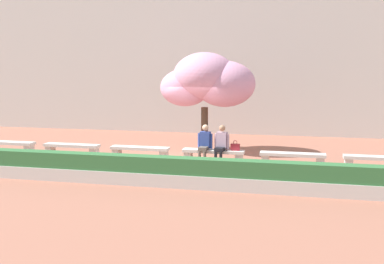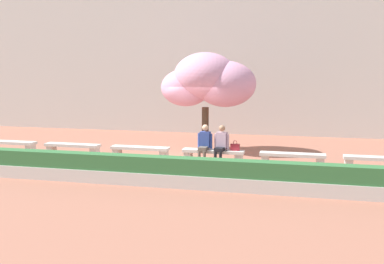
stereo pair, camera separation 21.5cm
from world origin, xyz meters
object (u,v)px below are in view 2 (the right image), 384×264
(person_seated_left, at_px, (204,142))
(person_seated_right, at_px, (221,143))
(stone_bench_west_end, at_px, (10,145))
(stone_bench_near_west, at_px, (73,148))
(stone_bench_center, at_px, (140,151))
(stone_bench_east_end, at_px, (292,157))
(stone_bench_far_east, at_px, (379,161))
(handbag, at_px, (235,147))
(stone_bench_near_east, at_px, (213,154))
(cherry_tree_main, at_px, (209,81))

(person_seated_left, distance_m, person_seated_right, 0.56)
(stone_bench_west_end, height_order, person_seated_right, person_seated_right)
(stone_bench_west_end, relative_size, stone_bench_near_west, 1.00)
(stone_bench_center, bearing_deg, person_seated_left, -1.32)
(stone_bench_east_end, height_order, stone_bench_far_east, same)
(stone_bench_center, height_order, stone_bench_east_end, same)
(stone_bench_near_west, relative_size, person_seated_right, 1.62)
(stone_bench_east_end, bearing_deg, handbag, 179.20)
(stone_bench_west_end, height_order, stone_bench_center, same)
(stone_bench_center, bearing_deg, stone_bench_near_east, 0.00)
(person_seated_left, bearing_deg, cherry_tree_main, 98.10)
(stone_bench_far_east, bearing_deg, stone_bench_east_end, 180.00)
(stone_bench_center, height_order, person_seated_right, person_seated_right)
(person_seated_right, xyz_separation_m, cherry_tree_main, (-0.88, 2.21, 1.98))
(stone_bench_east_end, distance_m, person_seated_right, 2.36)
(stone_bench_near_east, distance_m, stone_bench_east_end, 2.60)
(stone_bench_west_end, distance_m, cherry_tree_main, 7.88)
(stone_bench_near_west, bearing_deg, stone_bench_near_east, 0.00)
(stone_bench_near_west, relative_size, cherry_tree_main, 0.55)
(person_seated_left, bearing_deg, stone_bench_near_west, 179.38)
(stone_bench_near_west, bearing_deg, cherry_tree_main, 25.09)
(stone_bench_center, height_order, person_seated_left, person_seated_left)
(stone_bench_near_east, bearing_deg, stone_bench_west_end, 180.00)
(stone_bench_near_east, relative_size, stone_bench_far_east, 1.00)
(stone_bench_west_end, relative_size, person_seated_left, 1.62)
(person_seated_left, bearing_deg, stone_bench_center, 178.68)
(stone_bench_near_east, distance_m, person_seated_left, 0.49)
(handbag, bearing_deg, stone_bench_center, -179.55)
(person_seated_right, bearing_deg, handbag, 9.71)
(stone_bench_near_west, bearing_deg, stone_bench_east_end, 0.00)
(stone_bench_near_west, relative_size, stone_bench_center, 1.00)
(stone_bench_west_end, bearing_deg, stone_bench_near_east, 0.00)
(stone_bench_near_west, distance_m, cherry_tree_main, 5.60)
(stone_bench_center, relative_size, cherry_tree_main, 0.55)
(stone_bench_west_end, xyz_separation_m, stone_bench_near_east, (7.81, 0.00, 0.00))
(stone_bench_west_end, bearing_deg, stone_bench_east_end, 0.00)
(person_seated_right, relative_size, cherry_tree_main, 0.34)
(stone_bench_near_east, xyz_separation_m, stone_bench_far_east, (5.21, 0.00, 0.00))
(stone_bench_west_end, xyz_separation_m, handbag, (8.54, 0.03, 0.27))
(stone_bench_far_east, bearing_deg, stone_bench_west_end, 180.00)
(handbag, bearing_deg, cherry_tree_main, 122.18)
(stone_bench_east_end, xyz_separation_m, cherry_tree_main, (-3.21, 2.15, 2.36))
(stone_bench_west_end, distance_m, stone_bench_far_east, 13.02)
(stone_bench_near_east, relative_size, person_seated_left, 1.62)
(stone_bench_near_west, distance_m, stone_bench_far_east, 10.41)
(person_seated_left, height_order, person_seated_right, same)
(stone_bench_near_east, relative_size, stone_bench_east_end, 1.00)
(stone_bench_far_east, distance_m, cherry_tree_main, 6.63)
(person_seated_left, distance_m, handbag, 1.04)
(stone_bench_center, bearing_deg, handbag, 0.45)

